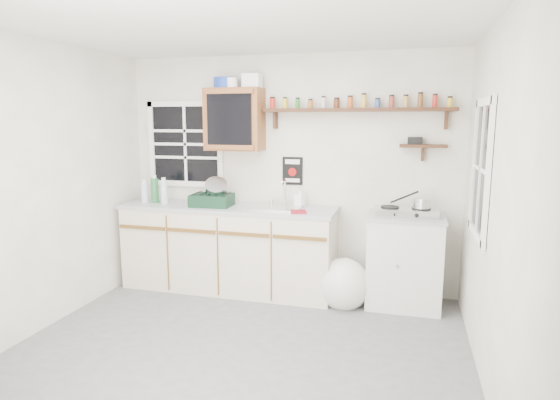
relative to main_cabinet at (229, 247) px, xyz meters
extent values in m
cube|color=#555558|center=(0.58, -1.30, -0.47)|extent=(3.60, 3.20, 0.02)
cube|color=silver|center=(0.58, -1.30, 2.05)|extent=(3.60, 3.20, 0.02)
cube|color=#BCB8A8|center=(-1.23, -1.30, 0.79)|extent=(0.02, 3.20, 2.50)
cube|color=#BCB8A8|center=(2.40, -1.30, 0.79)|extent=(0.02, 3.20, 2.50)
cube|color=#BCB8A8|center=(0.58, 0.31, 0.79)|extent=(3.60, 0.02, 2.50)
cube|color=#BCB8A8|center=(0.58, -2.91, 0.79)|extent=(3.60, 0.02, 2.50)
cube|color=beige|center=(0.00, 0.00, -0.02)|extent=(2.27, 0.60, 0.88)
cube|color=#AEB0B7|center=(0.00, 0.00, 0.44)|extent=(2.31, 0.62, 0.04)
cube|color=brown|center=(-0.85, -0.31, 0.24)|extent=(0.53, 0.02, 0.03)
cube|color=brown|center=(-0.28, -0.31, 0.24)|extent=(0.53, 0.02, 0.03)
cube|color=brown|center=(0.28, -0.31, 0.24)|extent=(0.53, 0.02, 0.03)
cube|color=brown|center=(0.85, -0.31, 0.24)|extent=(0.53, 0.02, 0.03)
cube|color=silver|center=(1.83, 0.03, -0.02)|extent=(0.70, 0.55, 0.88)
cube|color=#AEB0B7|center=(1.83, 0.03, 0.43)|extent=(0.73, 0.57, 0.03)
cube|color=silver|center=(0.53, 0.00, 0.46)|extent=(0.52, 0.44, 0.03)
cylinder|color=silver|center=(0.58, 0.16, 0.60)|extent=(0.02, 0.02, 0.28)
cylinder|color=silver|center=(0.58, 0.10, 0.73)|extent=(0.02, 0.14, 0.02)
cube|color=brown|center=(0.03, 0.15, 1.36)|extent=(0.60, 0.30, 0.65)
cube|color=black|center=(0.03, -0.01, 1.36)|extent=(0.48, 0.02, 0.52)
cylinder|color=#1936A4|center=(-0.07, 0.15, 1.74)|extent=(0.24, 0.24, 0.11)
cube|color=white|center=(0.23, 0.15, 1.76)|extent=(0.18, 0.15, 0.14)
cylinder|color=white|center=(0.03, 0.10, 1.74)|extent=(0.12, 0.12, 0.10)
cube|color=black|center=(1.31, 0.21, 1.46)|extent=(1.91, 0.18, 0.04)
cube|color=black|center=(0.45, 0.25, 1.36)|extent=(0.03, 0.10, 0.18)
cube|color=black|center=(2.17, 0.25, 1.36)|extent=(0.03, 0.10, 0.18)
cylinder|color=red|center=(0.43, 0.21, 1.53)|extent=(0.05, 0.05, 0.10)
cylinder|color=black|center=(0.43, 0.21, 1.59)|extent=(0.05, 0.05, 0.02)
cylinder|color=gold|center=(0.57, 0.21, 1.53)|extent=(0.05, 0.05, 0.10)
cylinder|color=black|center=(0.57, 0.21, 1.58)|extent=(0.04, 0.04, 0.02)
cylinder|color=#267226|center=(0.70, 0.21, 1.52)|extent=(0.04, 0.04, 0.09)
cylinder|color=black|center=(0.70, 0.21, 1.58)|extent=(0.04, 0.04, 0.02)
cylinder|color=#99591E|center=(0.84, 0.21, 1.52)|extent=(0.05, 0.05, 0.08)
cylinder|color=black|center=(0.84, 0.21, 1.56)|extent=(0.05, 0.05, 0.02)
cylinder|color=silver|center=(0.97, 0.21, 1.53)|extent=(0.05, 0.05, 0.10)
cylinder|color=black|center=(0.97, 0.21, 1.59)|extent=(0.04, 0.04, 0.02)
cylinder|color=#4C2614|center=(1.11, 0.21, 1.52)|extent=(0.06, 0.06, 0.09)
cylinder|color=black|center=(1.11, 0.21, 1.57)|extent=(0.05, 0.05, 0.02)
cylinder|color=#B24C19|center=(1.24, 0.21, 1.53)|extent=(0.06, 0.06, 0.11)
cylinder|color=black|center=(1.24, 0.21, 1.59)|extent=(0.05, 0.05, 0.02)
cylinder|color=gold|center=(1.38, 0.21, 1.54)|extent=(0.05, 0.05, 0.13)
cylinder|color=black|center=(1.38, 0.21, 1.61)|extent=(0.05, 0.05, 0.02)
cylinder|color=#334C8C|center=(1.51, 0.21, 1.52)|extent=(0.05, 0.05, 0.08)
cylinder|color=black|center=(1.51, 0.21, 1.56)|extent=(0.05, 0.05, 0.02)
cylinder|color=maroon|center=(1.65, 0.21, 1.53)|extent=(0.05, 0.05, 0.11)
cylinder|color=black|center=(1.65, 0.21, 1.59)|extent=(0.05, 0.05, 0.02)
cylinder|color=#BF8C3F|center=(1.78, 0.21, 1.53)|extent=(0.05, 0.05, 0.11)
cylinder|color=black|center=(1.78, 0.21, 1.59)|extent=(0.05, 0.05, 0.02)
cylinder|color=brown|center=(1.92, 0.21, 1.54)|extent=(0.05, 0.05, 0.13)
cylinder|color=black|center=(1.92, 0.21, 1.61)|extent=(0.05, 0.05, 0.02)
cylinder|color=red|center=(2.05, 0.21, 1.53)|extent=(0.05, 0.05, 0.11)
cylinder|color=black|center=(2.05, 0.21, 1.60)|extent=(0.04, 0.04, 0.02)
cylinder|color=gold|center=(2.19, 0.21, 1.52)|extent=(0.05, 0.05, 0.09)
cylinder|color=black|center=(2.19, 0.21, 1.57)|extent=(0.05, 0.05, 0.02)
cube|color=black|center=(1.96, 0.22, 1.11)|extent=(0.45, 0.15, 0.03)
cube|color=black|center=(1.96, 0.26, 1.03)|extent=(0.03, 0.08, 0.14)
cube|color=black|center=(1.88, 0.22, 1.16)|extent=(0.14, 0.10, 0.07)
cube|color=black|center=(0.63, 0.29, 0.82)|extent=(0.22, 0.01, 0.30)
cube|color=white|center=(0.63, 0.28, 0.92)|extent=(0.16, 0.00, 0.05)
cylinder|color=#A50C0C|center=(0.63, 0.28, 0.81)|extent=(0.09, 0.01, 0.09)
cube|color=white|center=(0.63, 0.28, 0.72)|extent=(0.16, 0.00, 0.04)
cube|color=black|center=(-0.62, 0.29, 1.09)|extent=(0.85, 0.02, 0.90)
cube|color=white|center=(-0.62, 0.29, 1.09)|extent=(0.93, 0.03, 0.98)
cube|color=black|center=(2.37, -0.75, 0.99)|extent=(0.02, 0.70, 1.00)
cube|color=white|center=(2.37, -0.75, 0.99)|extent=(0.03, 0.78, 1.08)
cylinder|color=silver|center=(-0.96, -0.06, 0.57)|extent=(0.07, 0.07, 0.22)
cylinder|color=white|center=(-0.96, -0.06, 0.70)|extent=(0.04, 0.04, 0.03)
cylinder|color=#236935|center=(-0.85, -0.01, 0.59)|extent=(0.08, 0.08, 0.27)
cylinder|color=white|center=(-0.85, -0.01, 0.74)|extent=(0.04, 0.04, 0.03)
cylinder|color=silver|center=(-0.73, -0.04, 0.59)|extent=(0.08, 0.08, 0.25)
cylinder|color=white|center=(-0.73, -0.04, 0.73)|extent=(0.04, 0.04, 0.03)
cube|color=black|center=(-0.16, -0.05, 0.52)|extent=(0.44, 0.34, 0.13)
cylinder|color=silver|center=(-0.11, -0.05, 0.65)|extent=(0.32, 0.33, 0.25)
imported|color=white|center=(0.75, 0.16, 0.56)|extent=(0.12, 0.12, 0.20)
cube|color=maroon|center=(0.81, -0.18, 0.47)|extent=(0.19, 0.17, 0.02)
cube|color=silver|center=(1.82, 0.01, 0.49)|extent=(0.61, 0.36, 0.07)
cylinder|color=black|center=(1.68, 0.01, 0.53)|extent=(0.18, 0.18, 0.01)
cylinder|color=black|center=(1.97, 0.01, 0.53)|extent=(0.18, 0.18, 0.01)
cylinder|color=silver|center=(1.97, 0.01, 0.57)|extent=(0.16, 0.16, 0.10)
cylinder|color=black|center=(1.81, 0.09, 0.61)|extent=(0.27, 0.21, 0.16)
ellipsoid|color=silver|center=(1.27, -0.16, -0.24)|extent=(0.46, 0.42, 0.48)
cone|color=silver|center=(1.29, -0.16, -0.02)|extent=(0.13, 0.13, 0.13)
camera|label=1|loc=(1.82, -4.57, 1.35)|focal=30.00mm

